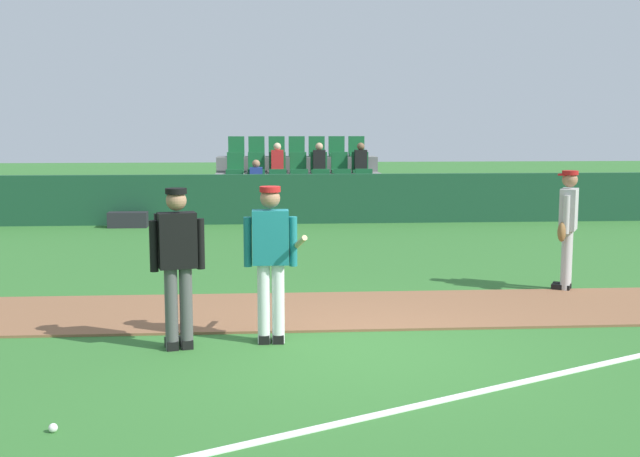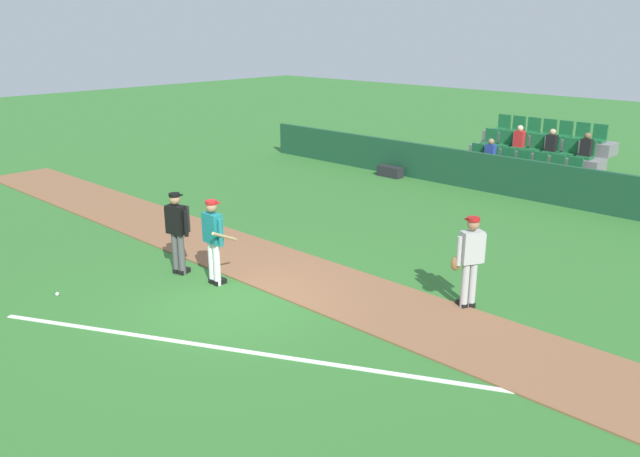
{
  "view_description": "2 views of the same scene",
  "coord_description": "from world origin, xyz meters",
  "views": [
    {
      "loc": [
        -0.91,
        -8.47,
        2.47
      ],
      "look_at": [
        -0.17,
        2.09,
        1.05
      ],
      "focal_mm": 45.17,
      "sensor_mm": 36.0,
      "label": 1
    },
    {
      "loc": [
        8.92,
        -6.97,
        5.04
      ],
      "look_at": [
        0.19,
        2.32,
        0.94
      ],
      "focal_mm": 35.7,
      "sensor_mm": 36.0,
      "label": 2
    }
  ],
  "objects": [
    {
      "name": "baseball",
      "position": [
        -2.61,
        -2.18,
        0.04
      ],
      "size": [
        0.07,
        0.07,
        0.07
      ],
      "primitive_type": "sphere",
      "color": "white",
      "rests_on": "ground"
    },
    {
      "name": "ground_plane",
      "position": [
        0.0,
        0.0,
        0.0
      ],
      "size": [
        80.0,
        80.0,
        0.0
      ],
      "primitive_type": "plane",
      "color": "#33702D"
    },
    {
      "name": "stadium_bleachers",
      "position": [
        0.0,
        12.73,
        0.62
      ],
      "size": [
        4.45,
        2.95,
        2.05
      ],
      "color": "slate",
      "rests_on": "ground"
    },
    {
      "name": "dugout_fence",
      "position": [
        0.0,
        10.86,
        0.6
      ],
      "size": [
        20.0,
        0.16,
        1.2
      ],
      "primitive_type": "cube",
      "color": "#19472D",
      "rests_on": "ground"
    },
    {
      "name": "batter_teal_jersey",
      "position": [
        -0.84,
        0.31,
        0.97
      ],
      "size": [
        0.69,
        0.78,
        1.76
      ],
      "color": "white",
      "rests_on": "ground"
    },
    {
      "name": "foul_line_chalk",
      "position": [
        3.0,
        -0.5,
        0.01
      ],
      "size": [
        10.76,
        5.5,
        0.01
      ],
      "primitive_type": "cube",
      "rotation": [
        0.0,
        0.0,
        0.47
      ],
      "color": "white",
      "rests_on": "ground"
    },
    {
      "name": "infield_dirt_path",
      "position": [
        0.0,
        1.76,
        0.01
      ],
      "size": [
        28.0,
        2.1,
        0.03
      ],
      "primitive_type": "cube",
      "color": "brown",
      "rests_on": "ground"
    },
    {
      "name": "equipment_bag",
      "position": [
        -4.08,
        10.41,
        0.18
      ],
      "size": [
        0.9,
        0.36,
        0.36
      ],
      "primitive_type": "cube",
      "color": "#232328",
      "rests_on": "ground"
    },
    {
      "name": "umpire_home_plate",
      "position": [
        -1.85,
        0.15,
        1.0
      ],
      "size": [
        0.57,
        0.38,
        1.76
      ],
      "color": "#4C4C4C",
      "rests_on": "ground"
    },
    {
      "name": "runner_grey_jersey",
      "position": [
        3.48,
        2.8,
        0.96
      ],
      "size": [
        0.46,
        0.6,
        1.76
      ],
      "color": "#B2B2B2",
      "rests_on": "ground"
    }
  ]
}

